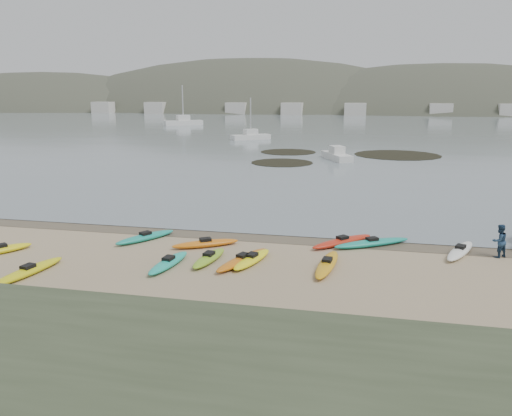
# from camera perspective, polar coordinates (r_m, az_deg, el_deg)

# --- Properties ---
(ground) EXTENTS (600.00, 600.00, 0.00)m
(ground) POSITION_cam_1_polar(r_m,az_deg,el_deg) (27.44, 0.00, -3.05)
(ground) COLOR tan
(ground) RESTS_ON ground
(wet_sand) EXTENTS (60.00, 60.00, 0.00)m
(wet_sand) POSITION_cam_1_polar(r_m,az_deg,el_deg) (27.15, -0.13, -3.22)
(wet_sand) COLOR brown
(wet_sand) RESTS_ON ground
(water) EXTENTS (1200.00, 1200.00, 0.00)m
(water) POSITION_cam_1_polar(r_m,az_deg,el_deg) (325.90, 11.28, 11.56)
(water) COLOR slate
(water) RESTS_ON ground
(bluff) EXTENTS (60.00, 8.00, 2.00)m
(bluff) POSITION_cam_1_polar(r_m,az_deg,el_deg) (11.95, -19.13, -21.52)
(bluff) COLOR #475138
(bluff) RESTS_ON ground
(kayaks) EXTENTS (24.01, 10.88, 0.34)m
(kayaks) POSITION_cam_1_polar(r_m,az_deg,el_deg) (23.90, -1.93, -5.11)
(kayaks) COLOR white
(kayaks) RESTS_ON ground
(person_east) EXTENTS (0.98, 0.92, 1.60)m
(person_east) POSITION_cam_1_polar(r_m,az_deg,el_deg) (26.18, 26.05, -3.40)
(person_east) COLOR navy
(person_east) RESTS_ON ground
(kelp_mats) EXTENTS (22.45, 18.39, 0.04)m
(kelp_mats) POSITION_cam_1_polar(r_m,az_deg,el_deg) (62.01, 10.18, 5.88)
(kelp_mats) COLOR black
(kelp_mats) RESTS_ON water
(moored_boats) EXTENTS (96.17, 85.30, 1.25)m
(moored_boats) POSITION_cam_1_polar(r_m,az_deg,el_deg) (105.84, 13.45, 8.95)
(moored_boats) COLOR silver
(moored_boats) RESTS_ON ground
(far_hills) EXTENTS (550.00, 135.00, 80.00)m
(far_hills) POSITION_cam_1_polar(r_m,az_deg,el_deg) (223.58, 20.79, 6.25)
(far_hills) COLOR #384235
(far_hills) RESTS_ON ground
(far_town) EXTENTS (199.00, 5.00, 4.00)m
(far_town) POSITION_cam_1_polar(r_m,az_deg,el_deg) (170.86, 12.41, 10.96)
(far_town) COLOR beige
(far_town) RESTS_ON ground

